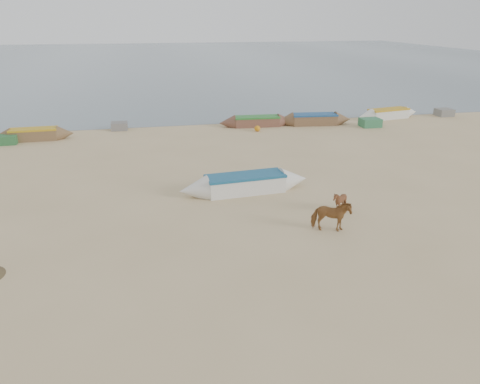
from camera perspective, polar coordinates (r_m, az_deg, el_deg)
The scene contains 7 objects.
ground at distance 17.00m, azimuth 2.87°, elevation -7.84°, with size 140.00×140.00×0.00m, color tan.
sea at distance 96.82m, azimuth -10.15°, elevation 15.60°, with size 160.00×160.00×0.00m, color slate.
cow_adult at distance 18.94m, azimuth 11.03°, elevation -2.91°, with size 0.70×1.54×1.30m, color #925E2F.
calf_front at distance 20.99m, azimuth 12.06°, elevation -1.10°, with size 0.77×0.87×0.96m, color #56301B.
near_canoe at distance 22.80m, azimuth 0.65°, elevation 1.04°, with size 6.50×1.30×0.89m, color silver, non-canonical shape.
waterline_canoes at distance 35.69m, azimuth -11.61°, elevation 7.84°, with size 45.72×4.06×0.88m.
beach_clutter at distance 36.04m, azimuth 1.20°, elevation 8.18°, with size 43.78×4.18×0.64m.
Camera 1 is at (-3.97, -14.40, 8.12)m, focal length 35.00 mm.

